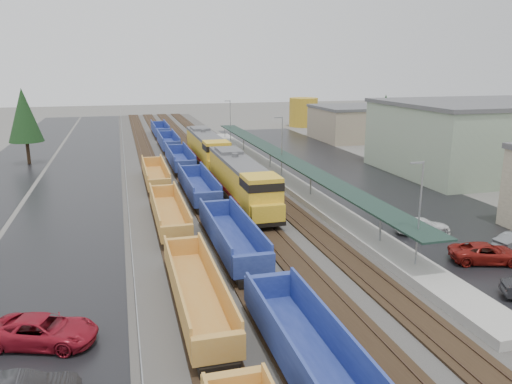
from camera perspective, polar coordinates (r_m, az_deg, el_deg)
The scene contains 19 objects.
ballast_strip at distance 70.44m, azimuth -6.99°, elevation 2.67°, with size 20.00×160.00×0.08m, color #302D2B.
trackbed at distance 70.42m, azimuth -6.99°, elevation 2.76°, with size 14.60×160.00×0.22m.
west_parking_lot at distance 69.98m, azimuth -19.23°, elevation 1.87°, with size 10.00×160.00×0.02m, color black.
west_road at distance 71.44m, azimuth -27.24°, elevation 1.31°, with size 9.00×160.00×0.02m, color black.
east_commuter_lot at distance 66.53m, azimuth 10.74°, elevation 1.80°, with size 16.00×100.00×0.02m, color black.
station_platform at distance 62.87m, azimuth 2.94°, elevation 1.99°, with size 3.00×80.00×8.00m.
chainlink_fence at distance 67.94m, azimuth -14.79°, elevation 3.22°, with size 0.08×160.04×2.02m.
industrial_buildings at distance 72.69m, azimuth 25.86°, elevation 5.07°, with size 32.52×75.30×9.50m.
distant_hills at distance 226.13m, azimuth -1.25°, elevation 10.75°, with size 301.00×140.00×25.20m.
tree_west_far at distance 79.76m, azimuth -25.00°, elevation 7.96°, with size 4.84×4.84×11.00m.
tree_east at distance 76.68m, azimuth 14.48°, elevation 8.14°, with size 4.40×4.40×10.00m.
locomotive_lead at distance 51.45m, azimuth -1.67°, elevation 1.29°, with size 3.23×21.29×4.82m.
locomotive_trail at distance 71.66m, azimuth -5.63°, elevation 4.95°, with size 3.23×21.29×4.82m.
well_string_yellow at distance 30.21m, azimuth -6.82°, elevation -11.30°, with size 2.57×80.99×2.28m.
well_string_blue at distance 54.49m, azimuth -6.65°, elevation 0.51°, with size 2.84×114.83×2.52m.
storage_tank at distance 119.27m, azimuth 5.44°, elevation 9.07°, with size 6.65×6.65×6.65m, color #B78F24.
parked_car_west_c at distance 29.02m, azimuth -23.14°, elevation -14.41°, with size 5.54×2.55×1.54m, color maroon.
parked_car_east_b at distance 40.63m, azimuth 24.83°, elevation -6.37°, with size 5.18×2.39×1.44m, color maroon.
parked_car_east_c at distance 45.36m, azimuth 18.55°, elevation -3.73°, with size 4.67×1.90×1.35m, color white.
Camera 1 is at (-9.69, -8.33, 14.17)m, focal length 35.00 mm.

